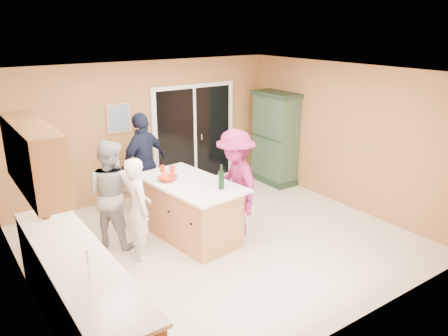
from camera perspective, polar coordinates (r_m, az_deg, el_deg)
floor at (r=6.96m, az=-0.55°, el=-9.46°), size 5.50×5.50×0.00m
ceiling at (r=6.19m, az=-0.63°, el=12.34°), size 5.50×5.00×0.10m
wall_back at (r=8.57m, az=-10.07°, el=4.94°), size 5.50×0.10×2.60m
wall_front at (r=4.74m, az=16.79°, el=-6.77°), size 5.50×0.10×2.60m
wall_left at (r=5.50m, az=-25.07°, el=-4.24°), size 0.10×5.00×2.60m
wall_right at (r=8.26m, az=15.42°, el=4.06°), size 0.10×5.00×2.60m
left_cabinet_run at (r=5.02m, az=-17.88°, el=-16.44°), size 0.65×3.05×1.24m
upper_cabinets at (r=5.16m, az=-23.62°, el=1.32°), size 0.35×1.60×0.75m
sliding_door at (r=9.07m, az=-3.87°, el=4.30°), size 1.90×0.07×2.10m
framed_picture at (r=8.28m, az=-13.58°, el=6.36°), size 0.46×0.04×0.56m
kitchen_island at (r=6.91m, az=-4.36°, el=-5.69°), size 1.17×1.89×0.94m
green_hutch at (r=9.24m, az=6.66°, el=3.77°), size 0.55×1.05×1.93m
woman_white at (r=6.33m, az=-11.11°, el=-5.24°), size 0.44×0.60×1.51m
woman_grey at (r=6.77m, az=-14.54°, el=-3.24°), size 0.97×1.02×1.65m
woman_navy at (r=7.87m, az=-10.43°, el=0.69°), size 1.14×0.82×1.80m
woman_magenta at (r=6.86m, az=1.52°, el=-2.02°), size 0.83×1.21×1.72m
serving_bowl at (r=6.80m, az=-7.39°, el=-1.34°), size 0.37×0.37×0.07m
tulip_vase at (r=5.82m, az=-22.45°, el=-4.21°), size 0.24×0.18×0.43m
tumbler_near at (r=7.13m, az=-6.76°, el=-0.16°), size 0.09×0.09×0.12m
tumbler_far at (r=7.17m, az=-8.03°, el=-0.13°), size 0.11×0.11×0.12m
wine_bottle at (r=6.37m, az=-0.36°, el=-1.52°), size 0.09×0.09×0.37m
white_plate at (r=7.04m, az=-8.70°, el=-0.94°), size 0.26×0.26×0.02m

